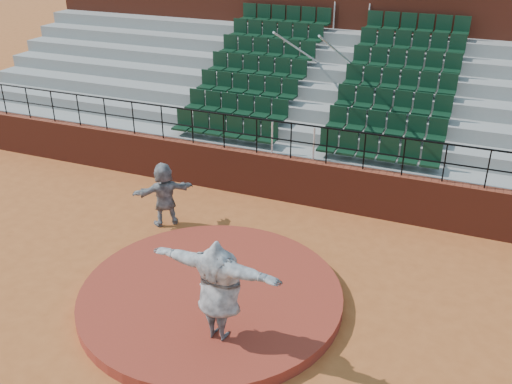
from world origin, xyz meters
TOP-DOWN VIEW (x-y plane):
  - ground at (0.00, 0.00)m, footprint 90.00×90.00m
  - pitchers_mound at (0.00, 0.00)m, footprint 5.50×5.50m
  - pitching_rubber at (0.00, 0.15)m, footprint 0.60×0.15m
  - boundary_wall at (0.00, 5.00)m, footprint 24.00×0.30m
  - wall_railing at (0.00, 5.00)m, footprint 24.04×0.05m
  - seating_deck at (0.00, 8.65)m, footprint 24.00×5.97m
  - press_box_facade at (0.00, 12.60)m, footprint 24.00×3.00m
  - pitcher at (0.78, -1.18)m, footprint 2.57×0.84m
  - fielder at (-2.54, 2.52)m, footprint 1.50×1.46m

SIDE VIEW (x-z plane):
  - ground at x=0.00m, z-range 0.00..0.00m
  - pitchers_mound at x=0.00m, z-range 0.00..0.25m
  - pitching_rubber at x=0.00m, z-range 0.25..0.28m
  - boundary_wall at x=0.00m, z-range 0.00..1.30m
  - fielder at x=-2.54m, z-range 0.00..1.71m
  - pitcher at x=0.78m, z-range 0.25..2.31m
  - seating_deck at x=0.00m, z-range -0.87..3.76m
  - wall_railing at x=0.00m, z-range 1.52..2.54m
  - press_box_facade at x=0.00m, z-range 0.00..7.10m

